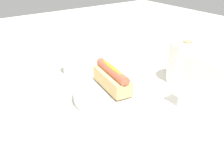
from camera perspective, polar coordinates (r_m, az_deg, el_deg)
name	(u,v)px	position (r m, az deg, el deg)	size (l,w,h in m)	color
ground_plane	(113,96)	(0.74, 0.24, -3.65)	(2.40, 2.40, 0.00)	silver
serving_bowl	(112,92)	(0.72, 0.00, -2.64)	(0.23, 0.23, 0.04)	white
hotdog_front	(112,77)	(0.70, 0.00, 0.57)	(0.16, 0.07, 0.06)	#DBB270
water_glass	(73,62)	(0.88, -8.86, 4.15)	(0.07, 0.07, 0.09)	white
paper_towel_roll	(185,62)	(0.83, 16.21, 3.97)	(0.11, 0.11, 0.13)	white
napkin_box	(204,88)	(0.67, 20.06, -1.69)	(0.11, 0.04, 0.15)	white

